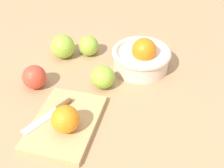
# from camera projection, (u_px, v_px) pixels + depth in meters

# --- Properties ---
(ground_plane) EXTENTS (2.40, 2.40, 0.00)m
(ground_plane) POSITION_uv_depth(u_px,v_px,m) (97.00, 90.00, 0.85)
(ground_plane) COLOR tan
(bowl) EXTENTS (0.19, 0.19, 0.11)m
(bowl) POSITION_uv_depth(u_px,v_px,m) (141.00, 57.00, 0.90)
(bowl) COLOR beige
(bowl) RESTS_ON ground_plane
(cutting_board) EXTENTS (0.26, 0.20, 0.02)m
(cutting_board) POSITION_uv_depth(u_px,v_px,m) (65.00, 123.00, 0.73)
(cutting_board) COLOR tan
(cutting_board) RESTS_ON ground_plane
(orange_on_board) EXTENTS (0.07, 0.07, 0.07)m
(orange_on_board) POSITION_uv_depth(u_px,v_px,m) (65.00, 119.00, 0.68)
(orange_on_board) COLOR orange
(orange_on_board) RESTS_ON cutting_board
(knife) EXTENTS (0.15, 0.06, 0.01)m
(knife) POSITION_uv_depth(u_px,v_px,m) (54.00, 111.00, 0.75)
(knife) COLOR silver
(knife) RESTS_ON cutting_board
(apple_mid_center) EXTENTS (0.07, 0.07, 0.07)m
(apple_mid_center) POSITION_uv_depth(u_px,v_px,m) (103.00, 77.00, 0.84)
(apple_mid_center) COLOR #8EB738
(apple_mid_center) RESTS_ON ground_plane
(apple_front_left) EXTENTS (0.07, 0.07, 0.07)m
(apple_front_left) POSITION_uv_depth(u_px,v_px,m) (89.00, 46.00, 0.97)
(apple_front_left) COLOR #8EB738
(apple_front_left) RESTS_ON ground_plane
(apple_front_right) EXTENTS (0.07, 0.07, 0.07)m
(apple_front_right) POSITION_uv_depth(u_px,v_px,m) (34.00, 77.00, 0.84)
(apple_front_right) COLOR #D6422D
(apple_front_right) RESTS_ON ground_plane
(apple_front_left_2) EXTENTS (0.08, 0.08, 0.08)m
(apple_front_left_2) POSITION_uv_depth(u_px,v_px,m) (63.00, 47.00, 0.96)
(apple_front_left_2) COLOR #8EB738
(apple_front_left_2) RESTS_ON ground_plane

